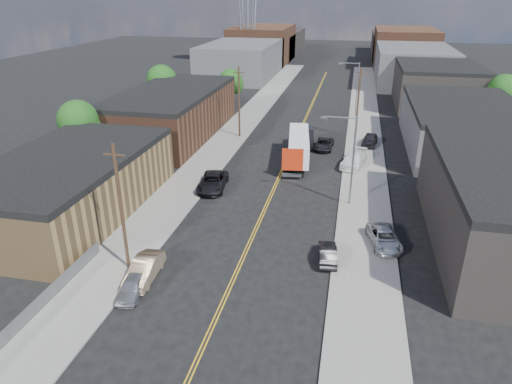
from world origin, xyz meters
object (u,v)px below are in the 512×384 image
at_px(car_left_b, 144,269).
at_px(car_right_lot_a, 384,238).
at_px(car_left_c, 213,182).
at_px(car_right_lot_c, 370,140).
at_px(semi_truck, 300,144).
at_px(car_left_a, 132,286).
at_px(car_ahead_truck, 324,144).
at_px(car_right_oncoming, 328,254).
at_px(car_right_lot_b, 354,159).

bearing_deg(car_left_b, car_right_lot_a, 23.08).
bearing_deg(car_left_c, car_right_lot_c, 41.84).
bearing_deg(car_right_lot_c, semi_truck, -132.15).
distance_m(car_left_a, car_right_lot_a, 20.28).
bearing_deg(car_ahead_truck, car_right_oncoming, -81.74).
height_order(car_right_lot_a, car_right_lot_c, car_right_lot_c).
height_order(semi_truck, car_right_lot_c, semi_truck).
xyz_separation_m(car_left_a, car_right_lot_a, (17.40, 10.42, 0.16)).
distance_m(semi_truck, car_right_lot_a, 22.04).
relative_size(car_left_b, car_ahead_truck, 0.98).
bearing_deg(car_right_lot_c, car_left_a, -105.70).
bearing_deg(car_right_oncoming, car_right_lot_a, -150.42).
bearing_deg(car_right_oncoming, car_left_a, 22.98).
distance_m(car_right_oncoming, car_ahead_truck, 27.82).
relative_size(car_left_a, car_right_lot_c, 0.84).
relative_size(car_left_b, car_right_lot_c, 1.04).
distance_m(car_left_a, car_right_lot_b, 32.44).
distance_m(car_left_c, car_right_lot_b, 17.70).
height_order(car_left_b, car_right_lot_a, car_left_b).
xyz_separation_m(semi_truck, car_left_a, (-7.90, -30.27, -1.40)).
relative_size(car_left_c, car_right_lot_a, 1.22).
bearing_deg(car_right_lot_b, car_right_lot_a, -68.44).
bearing_deg(car_left_a, car_right_oncoming, 21.95).
height_order(semi_truck, car_ahead_truck, semi_truck).
bearing_deg(car_left_c, car_ahead_truck, 50.15).
height_order(car_right_oncoming, car_ahead_truck, car_ahead_truck).
bearing_deg(car_right_oncoming, car_ahead_truck, -91.23).
relative_size(car_left_a, car_right_lot_a, 0.80).
relative_size(car_right_lot_a, car_ahead_truck, 0.99).
bearing_deg(car_left_a, semi_truck, 68.16).
bearing_deg(semi_truck, car_left_b, -112.81).
relative_size(semi_truck, car_ahead_truck, 2.90).
distance_m(car_left_b, car_ahead_truck, 34.67).
bearing_deg(car_right_oncoming, car_left_c, -48.20).
distance_m(car_left_a, car_right_oncoming, 14.89).
xyz_separation_m(car_right_lot_c, car_ahead_truck, (-5.95, -2.49, -0.26)).
height_order(car_right_oncoming, car_right_lot_a, car_right_lot_a).
height_order(car_left_b, car_ahead_truck, car_left_b).
bearing_deg(car_ahead_truck, car_left_b, -104.49).
bearing_deg(car_right_lot_a, car_left_b, -166.64).
height_order(semi_truck, car_left_c, semi_truck).
xyz_separation_m(car_right_oncoming, car_right_lot_c, (3.56, 30.20, 0.29)).
distance_m(car_left_c, car_right_lot_c, 24.82).
bearing_deg(car_left_c, car_left_b, -96.32).
xyz_separation_m(car_left_a, car_left_b, (0.00, 1.95, 0.13)).
distance_m(car_left_b, car_left_c, 17.01).
bearing_deg(car_right_lot_b, semi_truck, -178.01).
bearing_deg(car_ahead_truck, semi_truck, -116.58).
bearing_deg(car_right_lot_c, car_right_lot_b, -94.83).
distance_m(semi_truck, car_left_c, 13.84).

